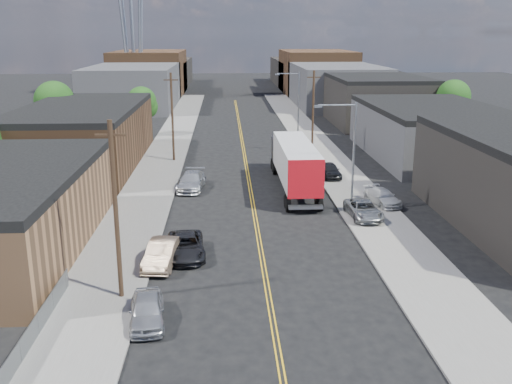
{
  "coord_description": "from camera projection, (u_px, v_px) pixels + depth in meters",
  "views": [
    {
      "loc": [
        -2.31,
        -19.36,
        14.31
      ],
      "look_at": [
        -0.0,
        22.55,
        2.5
      ],
      "focal_mm": 40.0,
      "sensor_mm": 36.0,
      "label": 1
    }
  ],
  "objects": [
    {
      "name": "car_left_b",
      "position": [
        162.0,
        253.0,
        36.06
      ],
      "size": [
        2.24,
        4.99,
        1.59
      ],
      "primitive_type": "imported",
      "rotation": [
        0.0,
        0.0,
        -0.12
      ],
      "color": "#7E6752",
      "rests_on": "ground"
    },
    {
      "name": "skyline_right_c",
      "position": [
        305.0,
        73.0,
        157.28
      ],
      "size": [
        16.0,
        40.0,
        7.0
      ],
      "primitive_type": "cube",
      "color": "black",
      "rests_on": "ground"
    },
    {
      "name": "car_right_lot_b",
      "position": [
        382.0,
        197.0,
        48.44
      ],
      "size": [
        2.81,
        4.7,
        1.28
      ],
      "primitive_type": "imported",
      "rotation": [
        0.0,
        0.0,
        0.25
      ],
      "color": "#B6B6B6",
      "rests_on": "sidewalk_right"
    },
    {
      "name": "streetlight_near",
      "position": [
        349.0,
        148.0,
        45.6
      ],
      "size": [
        3.39,
        0.25,
        9.0
      ],
      "color": "gray",
      "rests_on": "ground"
    },
    {
      "name": "utility_pole_left_near",
      "position": [
        116.0,
        210.0,
        30.39
      ],
      "size": [
        1.6,
        0.26,
        10.0
      ],
      "color": "black",
      "rests_on": "ground"
    },
    {
      "name": "industrial_right_c",
      "position": [
        375.0,
        100.0,
        91.95
      ],
      "size": [
        14.0,
        22.0,
        7.6
      ],
      "color": "black",
      "rests_on": "ground"
    },
    {
      "name": "skyline_left_a",
      "position": [
        134.0,
        86.0,
        111.78
      ],
      "size": [
        16.0,
        30.0,
        8.0
      ],
      "primitive_type": "cube",
      "color": "#3B3B3E",
      "rests_on": "ground"
    },
    {
      "name": "car_left_d",
      "position": [
        191.0,
        181.0,
        53.52
      ],
      "size": [
        2.8,
        5.74,
        1.61
      ],
      "primitive_type": "imported",
      "rotation": [
        0.0,
        0.0,
        -0.1
      ],
      "color": "#B1B4B7",
      "rests_on": "ground"
    },
    {
      "name": "tree_left_mid",
      "position": [
        55.0,
        104.0,
        72.72
      ],
      "size": [
        5.1,
        5.04,
        8.37
      ],
      "color": "black",
      "rests_on": "ground"
    },
    {
      "name": "skyline_left_b",
      "position": [
        150.0,
        73.0,
        135.54
      ],
      "size": [
        16.0,
        26.0,
        10.0
      ],
      "primitive_type": "cube",
      "color": "#513520",
      "rests_on": "ground"
    },
    {
      "name": "sidewalk_right",
      "position": [
        327.0,
        159.0,
        66.34
      ],
      "size": [
        5.0,
        140.0,
        0.15
      ],
      "primitive_type": "cube",
      "color": "slate",
      "rests_on": "ground"
    },
    {
      "name": "skyline_left_c",
      "position": [
        159.0,
        73.0,
        155.16
      ],
      "size": [
        16.0,
        40.0,
        7.0
      ],
      "primitive_type": "cube",
      "color": "black",
      "rests_on": "ground"
    },
    {
      "name": "ground",
      "position": [
        241.0,
        137.0,
        80.28
      ],
      "size": [
        260.0,
        260.0,
        0.0
      ],
      "primitive_type": "plane",
      "color": "black",
      "rests_on": "ground"
    },
    {
      "name": "car_left_a",
      "position": [
        147.0,
        310.0,
        28.87
      ],
      "size": [
        2.19,
        4.46,
        1.46
      ],
      "primitive_type": "imported",
      "rotation": [
        0.0,
        0.0,
        0.11
      ],
      "color": "#ADAFB2",
      "rests_on": "ground"
    },
    {
      "name": "utility_pole_left_far",
      "position": [
        172.0,
        117.0,
        64.03
      ],
      "size": [
        1.6,
        0.26,
        10.0
      ],
      "color": "black",
      "rests_on": "ground"
    },
    {
      "name": "sidewalk_left",
      "position": [
        163.0,
        161.0,
        65.34
      ],
      "size": [
        5.0,
        140.0,
        0.15
      ],
      "primitive_type": "cube",
      "color": "slate",
      "rests_on": "ground"
    },
    {
      "name": "chainlink_fence",
      "position": [
        20.0,
        352.0,
        25.18
      ],
      "size": [
        0.05,
        16.0,
        1.22
      ],
      "color": "slate",
      "rests_on": "ground"
    },
    {
      "name": "skyline_right_a",
      "position": [
        336.0,
        85.0,
        113.89
      ],
      "size": [
        16.0,
        30.0,
        8.0
      ],
      "primitive_type": "cube",
      "color": "#3B3B3E",
      "rests_on": "ground"
    },
    {
      "name": "centerline",
      "position": [
        245.0,
        160.0,
        65.86
      ],
      "size": [
        0.32,
        120.0,
        0.01
      ],
      "primitive_type": "cube",
      "color": "gold",
      "rests_on": "ground"
    },
    {
      "name": "car_right_lot_c",
      "position": [
        330.0,
        170.0,
        57.45
      ],
      "size": [
        2.05,
        4.4,
        1.46
      ],
      "primitive_type": "imported",
      "rotation": [
        0.0,
        0.0,
        0.08
      ],
      "color": "black",
      "rests_on": "sidewalk_right"
    },
    {
      "name": "warehouse_brown",
      "position": [
        83.0,
        135.0,
        63.05
      ],
      "size": [
        12.0,
        26.0,
        6.6
      ],
      "color": "#513520",
      "rests_on": "ground"
    },
    {
      "name": "car_left_c",
      "position": [
        186.0,
        246.0,
        37.53
      ],
      "size": [
        2.85,
        5.37,
        1.44
      ],
      "primitive_type": "imported",
      "rotation": [
        0.0,
        0.0,
        0.09
      ],
      "color": "black",
      "rests_on": "ground"
    },
    {
      "name": "industrial_right_b",
      "position": [
        431.0,
        131.0,
        67.16
      ],
      "size": [
        14.0,
        24.0,
        6.1
      ],
      "color": "#3B3B3E",
      "rests_on": "ground"
    },
    {
      "name": "tree_left_far",
      "position": [
        142.0,
        104.0,
        80.23
      ],
      "size": [
        4.35,
        4.2,
        6.97
      ],
      "color": "black",
      "rests_on": "ground"
    },
    {
      "name": "semi_truck",
      "position": [
        293.0,
        161.0,
        53.87
      ],
      "size": [
        2.99,
        17.28,
        4.54
      ],
      "rotation": [
        0.0,
        0.0,
        0.0
      ],
      "color": "silver",
      "rests_on": "ground"
    },
    {
      "name": "tree_right_far",
      "position": [
        454.0,
        99.0,
        80.47
      ],
      "size": [
        4.85,
        4.76,
        7.91
      ],
      "color": "black",
      "rests_on": "ground"
    },
    {
      "name": "streetlight_far",
      "position": [
        296.0,
        99.0,
        79.24
      ],
      "size": [
        3.39,
        0.25,
        9.0
      ],
      "color": "gray",
      "rests_on": "ground"
    },
    {
      "name": "skyline_right_b",
      "position": [
        316.0,
        72.0,
        137.65
      ],
      "size": [
        16.0,
        26.0,
        10.0
      ],
      "primitive_type": "cube",
      "color": "#513520",
      "rests_on": "ground"
    },
    {
      "name": "car_right_lot_a",
      "position": [
        364.0,
        209.0,
        44.9
      ],
      "size": [
        2.49,
        4.97,
        1.35
      ],
      "primitive_type": "imported",
      "rotation": [
        0.0,
        0.0,
        0.05
      ],
      "color": "gray",
      "rests_on": "sidewalk_right"
    },
    {
      "name": "utility_pole_right",
      "position": [
        313.0,
        112.0,
        67.79
      ],
      "size": [
        1.6,
        0.26,
        10.0
      ],
      "color": "black",
      "rests_on": "ground"
    }
  ]
}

